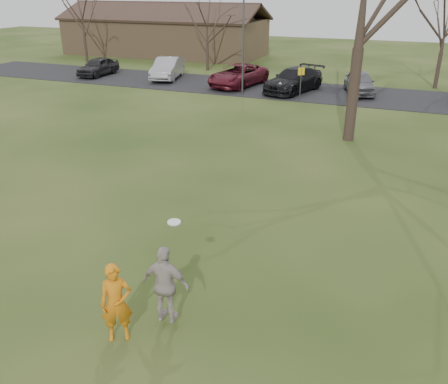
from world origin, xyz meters
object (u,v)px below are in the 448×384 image
at_px(player_defender, 116,303).
at_px(car_0, 98,66).
at_px(car_1, 167,68).
at_px(car_2, 238,75).
at_px(car_4, 359,82).
at_px(building, 165,35).
at_px(lamp_post, 243,32).
at_px(car_3, 294,80).
at_px(catching_play, 166,285).

distance_m(player_defender, car_0, 31.50).
height_order(player_defender, car_1, player_defender).
bearing_deg(car_2, car_4, 15.39).
height_order(player_defender, building, building).
height_order(building, lamp_post, lamp_post).
distance_m(car_1, car_3, 10.24).
bearing_deg(car_2, catching_play, -62.02).
distance_m(car_3, catching_play, 24.69).
distance_m(car_3, building, 21.70).
height_order(car_3, lamp_post, lamp_post).
xyz_separation_m(car_0, lamp_post, (13.04, -2.31, 3.23)).
xyz_separation_m(car_3, catching_play, (3.30, -24.47, 0.24)).
bearing_deg(car_0, player_defender, -53.90).
bearing_deg(building, car_0, -85.84).
relative_size(car_1, car_3, 0.90).
xyz_separation_m(car_1, building, (-6.78, 12.41, 1.10)).
distance_m(car_2, lamp_post, 4.21).
height_order(car_2, building, building).
distance_m(car_0, catching_play, 31.40).
height_order(car_2, car_3, car_3).
relative_size(car_2, lamp_post, 0.86).
distance_m(player_defender, building, 43.31).
bearing_deg(car_4, car_1, 165.42).
bearing_deg(car_0, car_2, 0.89).
xyz_separation_m(car_2, lamp_post, (1.20, -2.48, 3.18)).
height_order(car_1, catching_play, catching_play).
bearing_deg(catching_play, car_4, 87.94).
bearing_deg(car_2, building, 145.83).
bearing_deg(car_2, lamp_post, -52.89).
xyz_separation_m(car_4, building, (-21.18, 12.42, 1.17)).
distance_m(car_1, car_4, 14.40).
bearing_deg(car_4, car_0, 167.64).
distance_m(car_1, catching_play, 28.89).
height_order(car_1, building, building).
distance_m(car_0, car_1, 5.88).
xyz_separation_m(car_2, building, (-12.80, 13.02, 1.14)).
distance_m(car_3, lamp_post, 4.78).
xyz_separation_m(car_3, car_4, (4.21, 1.06, -0.05)).
bearing_deg(player_defender, car_1, 81.99).
bearing_deg(catching_play, car_1, 117.82).
bearing_deg(building, car_1, -61.33).
distance_m(car_4, catching_play, 25.55).
xyz_separation_m(car_2, car_4, (8.38, 0.60, -0.03)).
distance_m(car_2, car_3, 4.20).
xyz_separation_m(player_defender, car_1, (-12.71, 26.25, -0.05)).
relative_size(car_4, building, 0.21).
height_order(car_2, car_4, car_2).
xyz_separation_m(car_0, car_1, (5.82, 0.78, 0.09)).
bearing_deg(catching_play, building, 118.10).
height_order(car_1, car_3, car_1).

